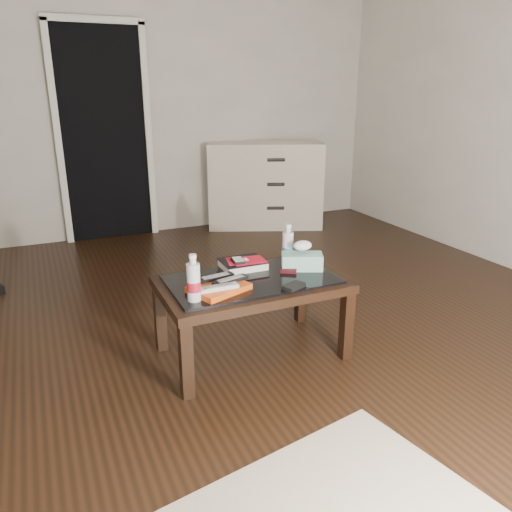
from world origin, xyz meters
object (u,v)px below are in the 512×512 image
at_px(dresser, 265,185).
at_px(water_bottle_right, 288,244).
at_px(water_bottle_left, 193,278).
at_px(tissue_box, 302,261).
at_px(textbook, 243,264).
at_px(coffee_table, 252,289).

height_order(dresser, water_bottle_right, dresser).
bearing_deg(water_bottle_right, water_bottle_left, -156.04).
xyz_separation_m(dresser, tissue_box, (-0.93, -2.47, 0.06)).
bearing_deg(water_bottle_right, tissue_box, -76.39).
bearing_deg(dresser, textbook, -95.65).
height_order(water_bottle_right, tissue_box, water_bottle_right).
distance_m(water_bottle_right, tissue_box, 0.15).
xyz_separation_m(coffee_table, textbook, (0.02, 0.18, 0.09)).
relative_size(textbook, water_bottle_right, 1.05).
xyz_separation_m(dresser, water_bottle_left, (-1.63, -2.65, 0.13)).
height_order(coffee_table, dresser, dresser).
bearing_deg(water_bottle_left, water_bottle_right, 23.96).
relative_size(water_bottle_left, tissue_box, 1.03).
relative_size(coffee_table, dresser, 0.77).
bearing_deg(water_bottle_left, textbook, 39.67).
bearing_deg(water_bottle_left, tissue_box, 14.11).
xyz_separation_m(textbook, water_bottle_left, (-0.40, -0.33, 0.10)).
distance_m(dresser, water_bottle_left, 3.11).
bearing_deg(coffee_table, water_bottle_left, -157.82).
bearing_deg(dresser, water_bottle_left, -99.26).
distance_m(dresser, tissue_box, 2.64).
relative_size(water_bottle_right, tissue_box, 1.03).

